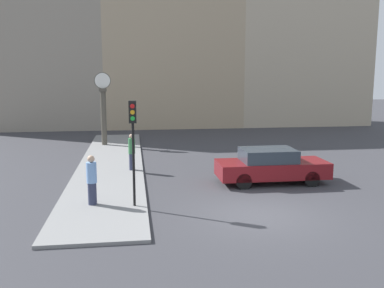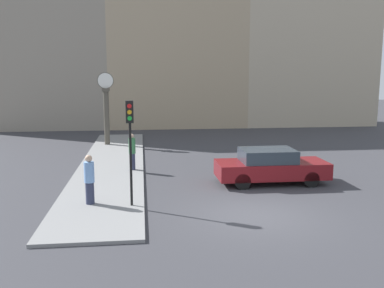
{
  "view_description": "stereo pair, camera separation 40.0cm",
  "coord_description": "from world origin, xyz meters",
  "px_view_note": "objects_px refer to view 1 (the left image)",
  "views": [
    {
      "loc": [
        -4.14,
        -13.39,
        4.7
      ],
      "look_at": [
        -1.43,
        6.03,
        1.46
      ],
      "focal_mm": 40.0,
      "sensor_mm": 36.0,
      "label": 1
    },
    {
      "loc": [
        -3.74,
        -13.44,
        4.7
      ],
      "look_at": [
        -1.43,
        6.03,
        1.46
      ],
      "focal_mm": 40.0,
      "sensor_mm": 36.0,
      "label": 2
    }
  ],
  "objects_px": {
    "sedan_car": "(271,166)",
    "traffic_light_near": "(133,131)",
    "pedestrian_blue_stripe": "(92,180)",
    "street_clock": "(103,110)",
    "pedestrian_green_hoodie": "(132,152)"
  },
  "relations": [
    {
      "from": "pedestrian_blue_stripe",
      "to": "sedan_car",
      "type": "bearing_deg",
      "value": 18.53
    },
    {
      "from": "sedan_car",
      "to": "pedestrian_blue_stripe",
      "type": "height_order",
      "value": "pedestrian_blue_stripe"
    },
    {
      "from": "traffic_light_near",
      "to": "pedestrian_green_hoodie",
      "type": "bearing_deg",
      "value": 90.79
    },
    {
      "from": "traffic_light_near",
      "to": "pedestrian_green_hoodie",
      "type": "distance_m",
      "value": 5.99
    },
    {
      "from": "street_clock",
      "to": "pedestrian_blue_stripe",
      "type": "height_order",
      "value": "street_clock"
    },
    {
      "from": "sedan_car",
      "to": "traffic_light_near",
      "type": "bearing_deg",
      "value": -154.33
    },
    {
      "from": "sedan_car",
      "to": "pedestrian_green_hoodie",
      "type": "distance_m",
      "value": 6.64
    },
    {
      "from": "pedestrian_green_hoodie",
      "to": "pedestrian_blue_stripe",
      "type": "bearing_deg",
      "value": -104.59
    },
    {
      "from": "traffic_light_near",
      "to": "street_clock",
      "type": "distance_m",
      "value": 13.61
    },
    {
      "from": "street_clock",
      "to": "pedestrian_green_hoodie",
      "type": "bearing_deg",
      "value": -77.04
    },
    {
      "from": "street_clock",
      "to": "pedestrian_blue_stripe",
      "type": "distance_m",
      "value": 13.19
    },
    {
      "from": "traffic_light_near",
      "to": "pedestrian_blue_stripe",
      "type": "relative_size",
      "value": 2.08
    },
    {
      "from": "traffic_light_near",
      "to": "street_clock",
      "type": "xyz_separation_m",
      "value": [
        -1.86,
        13.48,
        -0.36
      ]
    },
    {
      "from": "pedestrian_green_hoodie",
      "to": "pedestrian_blue_stripe",
      "type": "relative_size",
      "value": 0.98
    },
    {
      "from": "traffic_light_near",
      "to": "street_clock",
      "type": "bearing_deg",
      "value": 97.87
    }
  ]
}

